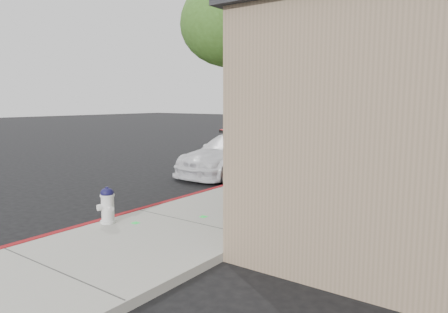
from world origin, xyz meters
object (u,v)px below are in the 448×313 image
police_car (235,154)px  street_tree_near (249,22)px  street_tree_far (374,61)px  fire_hydrant (107,205)px  street_tree_mid (349,55)px

police_car → street_tree_near: bearing=-46.9°
street_tree_near → street_tree_far: street_tree_near is taller
fire_hydrant → street_tree_near: size_ratio=0.12×
street_tree_mid → street_tree_far: 4.29m
fire_hydrant → street_tree_far: size_ratio=0.13×
street_tree_far → street_tree_mid: bearing=-87.0°
police_car → fire_hydrant: police_car is taller
fire_hydrant → street_tree_mid: (0.71, 11.55, 3.91)m
fire_hydrant → street_tree_far: bearing=104.4°
street_tree_near → street_tree_mid: bearing=90.2°
street_tree_near → police_car: bearing=130.3°
police_car → street_tree_mid: (2.33, 4.71, 3.70)m
street_tree_near → street_tree_mid: (-0.03, 7.49, -0.17)m
police_car → street_tree_near: size_ratio=0.85×
street_tree_near → street_tree_far: (-0.25, 11.78, -0.07)m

